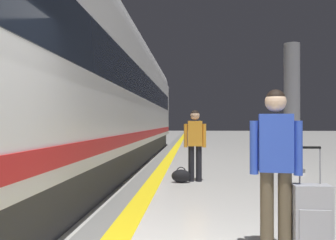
# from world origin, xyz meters

# --- Properties ---
(safety_line_strip) EXTENTS (0.36, 80.00, 0.01)m
(safety_line_strip) POSITION_xyz_m (-0.78, 10.00, 0.00)
(safety_line_strip) COLOR yellow
(safety_line_strip) RESTS_ON ground
(tactile_edge_band) EXTENTS (0.52, 80.00, 0.01)m
(tactile_edge_band) POSITION_xyz_m (-1.07, 10.00, 0.00)
(tactile_edge_band) COLOR slate
(tactile_edge_band) RESTS_ON ground
(high_speed_train) EXTENTS (2.94, 29.71, 4.97)m
(high_speed_train) POSITION_xyz_m (-2.80, 5.76, 2.50)
(high_speed_train) COLOR #38383D
(high_speed_train) RESTS_ON ground
(traveller_foreground) EXTENTS (0.53, 0.24, 1.72)m
(traveller_foreground) POSITION_xyz_m (0.99, 1.35, 1.00)
(traveller_foreground) COLOR brown
(traveller_foreground) RESTS_ON ground
(rolling_suitcase_foreground) EXTENTS (0.38, 0.24, 1.12)m
(rolling_suitcase_foreground) POSITION_xyz_m (1.34, 1.29, 0.39)
(rolling_suitcase_foreground) COLOR #9E9EA3
(rolling_suitcase_foreground) RESTS_ON ground
(passenger_near) EXTENTS (0.52, 0.22, 1.67)m
(passenger_near) POSITION_xyz_m (0.18, 5.93, 0.97)
(passenger_near) COLOR black
(passenger_near) RESTS_ON ground
(duffel_bag_near) EXTENTS (0.44, 0.26, 0.36)m
(duffel_bag_near) POSITION_xyz_m (-0.14, 5.75, 0.15)
(duffel_bag_near) COLOR black
(duffel_bag_near) RESTS_ON ground
(platform_pillar) EXTENTS (0.56, 0.56, 3.60)m
(platform_pillar) POSITION_xyz_m (2.91, 7.82, 1.72)
(platform_pillar) COLOR slate
(platform_pillar) RESTS_ON ground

